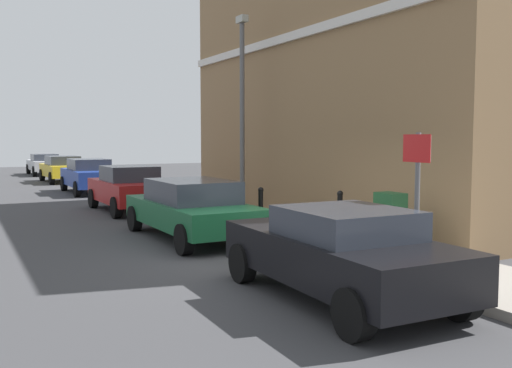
{
  "coord_description": "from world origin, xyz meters",
  "views": [
    {
      "loc": [
        -5.22,
        -9.45,
        2.37
      ],
      "look_at": [
        1.45,
        3.24,
        1.2
      ],
      "focal_mm": 40.14,
      "sensor_mm": 36.0,
      "label": 1
    }
  ],
  "objects_px": {
    "car_blue": "(89,175)",
    "bollard_far_kerb": "(261,207)",
    "car_black": "(340,251)",
    "car_silver": "(44,164)",
    "car_yellow": "(62,168)",
    "car_red": "(129,188)",
    "street_sign": "(417,182)",
    "lamppost": "(242,105)",
    "car_green": "(192,208)",
    "bollard_near_cabinet": "(340,212)",
    "utility_cabinet": "(390,224)"
  },
  "relations": [
    {
      "from": "car_blue",
      "to": "bollard_far_kerb",
      "type": "height_order",
      "value": "car_blue"
    },
    {
      "from": "car_black",
      "to": "car_silver",
      "type": "bearing_deg",
      "value": 1.14
    },
    {
      "from": "car_black",
      "to": "car_blue",
      "type": "height_order",
      "value": "car_blue"
    },
    {
      "from": "car_yellow",
      "to": "car_silver",
      "type": "xyz_separation_m",
      "value": [
        -0.04,
        6.63,
        -0.04
      ]
    },
    {
      "from": "car_red",
      "to": "street_sign",
      "type": "xyz_separation_m",
      "value": [
        1.55,
        -11.28,
        0.91
      ]
    },
    {
      "from": "lamppost",
      "to": "street_sign",
      "type": "bearing_deg",
      "value": -97.05
    },
    {
      "from": "car_blue",
      "to": "bollard_far_kerb",
      "type": "distance_m",
      "value": 12.96
    },
    {
      "from": "lamppost",
      "to": "bollard_far_kerb",
      "type": "bearing_deg",
      "value": -108.61
    },
    {
      "from": "car_black",
      "to": "car_red",
      "type": "bearing_deg",
      "value": 1.3
    },
    {
      "from": "car_green",
      "to": "car_black",
      "type": "bearing_deg",
      "value": 179.57
    },
    {
      "from": "car_black",
      "to": "bollard_near_cabinet",
      "type": "bearing_deg",
      "value": -34.79
    },
    {
      "from": "bollard_far_kerb",
      "to": "lamppost",
      "type": "relative_size",
      "value": 0.18
    },
    {
      "from": "car_black",
      "to": "street_sign",
      "type": "distance_m",
      "value": 1.81
    },
    {
      "from": "car_yellow",
      "to": "car_red",
      "type": "bearing_deg",
      "value": 177.89
    },
    {
      "from": "car_silver",
      "to": "lamppost",
      "type": "relative_size",
      "value": 0.73
    },
    {
      "from": "car_red",
      "to": "car_green",
      "type": "bearing_deg",
      "value": 178.47
    },
    {
      "from": "car_green",
      "to": "car_silver",
      "type": "relative_size",
      "value": 1.08
    },
    {
      "from": "utility_cabinet",
      "to": "bollard_far_kerb",
      "type": "xyz_separation_m",
      "value": [
        -1.03,
        3.4,
        0.02
      ]
    },
    {
      "from": "car_blue",
      "to": "street_sign",
      "type": "bearing_deg",
      "value": -175.72
    },
    {
      "from": "car_black",
      "to": "car_green",
      "type": "distance_m",
      "value": 5.76
    },
    {
      "from": "car_black",
      "to": "car_yellow",
      "type": "xyz_separation_m",
      "value": [
        0.08,
        24.82,
        0.02
      ]
    },
    {
      "from": "car_blue",
      "to": "utility_cabinet",
      "type": "xyz_separation_m",
      "value": [
        2.44,
        -16.28,
        -0.08
      ]
    },
    {
      "from": "car_yellow",
      "to": "street_sign",
      "type": "bearing_deg",
      "value": -178.33
    },
    {
      "from": "car_blue",
      "to": "bollard_far_kerb",
      "type": "relative_size",
      "value": 4.01
    },
    {
      "from": "lamppost",
      "to": "car_black",
      "type": "bearing_deg",
      "value": -107.01
    },
    {
      "from": "car_green",
      "to": "car_red",
      "type": "bearing_deg",
      "value": -1.32
    },
    {
      "from": "car_blue",
      "to": "car_silver",
      "type": "relative_size",
      "value": 0.99
    },
    {
      "from": "utility_cabinet",
      "to": "bollard_near_cabinet",
      "type": "xyz_separation_m",
      "value": [
        0.1,
        1.78,
        0.02
      ]
    },
    {
      "from": "utility_cabinet",
      "to": "lamppost",
      "type": "height_order",
      "value": "lamppost"
    },
    {
      "from": "car_yellow",
      "to": "bollard_near_cabinet",
      "type": "height_order",
      "value": "car_yellow"
    },
    {
      "from": "car_black",
      "to": "car_blue",
      "type": "relative_size",
      "value": 1.0
    },
    {
      "from": "bollard_far_kerb",
      "to": "street_sign",
      "type": "height_order",
      "value": "street_sign"
    },
    {
      "from": "car_green",
      "to": "bollard_near_cabinet",
      "type": "height_order",
      "value": "car_green"
    },
    {
      "from": "bollard_near_cabinet",
      "to": "street_sign",
      "type": "bearing_deg",
      "value": -107.39
    },
    {
      "from": "utility_cabinet",
      "to": "car_silver",
      "type": "bearing_deg",
      "value": 94.85
    },
    {
      "from": "car_red",
      "to": "car_yellow",
      "type": "bearing_deg",
      "value": -1.56
    },
    {
      "from": "lamppost",
      "to": "car_red",
      "type": "bearing_deg",
      "value": 130.69
    },
    {
      "from": "car_silver",
      "to": "street_sign",
      "type": "height_order",
      "value": "street_sign"
    },
    {
      "from": "car_blue",
      "to": "bollard_far_kerb",
      "type": "xyz_separation_m",
      "value": [
        1.41,
        -12.88,
        -0.06
      ]
    },
    {
      "from": "bollard_far_kerb",
      "to": "street_sign",
      "type": "bearing_deg",
      "value": -89.79
    },
    {
      "from": "car_silver",
      "to": "car_blue",
      "type": "bearing_deg",
      "value": 179.89
    },
    {
      "from": "car_blue",
      "to": "car_green",
      "type": "bearing_deg",
      "value": 179.02
    },
    {
      "from": "car_yellow",
      "to": "utility_cabinet",
      "type": "xyz_separation_m",
      "value": [
        2.47,
        -22.95,
        -0.05
      ]
    },
    {
      "from": "car_yellow",
      "to": "utility_cabinet",
      "type": "bearing_deg",
      "value": -175.55
    },
    {
      "from": "car_blue",
      "to": "bollard_near_cabinet",
      "type": "relative_size",
      "value": 4.01
    },
    {
      "from": "car_green",
      "to": "utility_cabinet",
      "type": "distance_m",
      "value": 4.69
    },
    {
      "from": "car_black",
      "to": "bollard_near_cabinet",
      "type": "distance_m",
      "value": 4.51
    },
    {
      "from": "car_black",
      "to": "car_yellow",
      "type": "height_order",
      "value": "car_yellow"
    },
    {
      "from": "bollard_near_cabinet",
      "to": "bollard_far_kerb",
      "type": "height_order",
      "value": "same"
    },
    {
      "from": "car_red",
      "to": "car_blue",
      "type": "relative_size",
      "value": 0.96
    }
  ]
}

